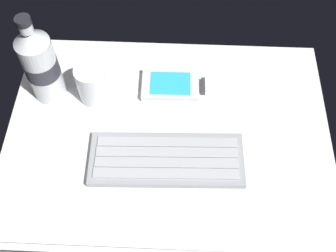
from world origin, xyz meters
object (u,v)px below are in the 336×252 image
Objects in this scene: keyboard at (166,159)px; juice_cup at (93,84)px; water_bottle at (40,64)px; handheld_device at (173,85)px.

keyboard is 3.45× the size of juice_cup.
handheld_device is at bearing 5.05° from water_bottle.
juice_cup is at bearing 136.22° from keyboard.
keyboard is 30.25cm from water_bottle.
juice_cup is 0.41× the size of water_bottle.
water_bottle is at bearing 148.35° from keyboard.
juice_cup reaches higher than handheld_device.
handheld_device is 16.72cm from juice_cup.
juice_cup is 10.78cm from water_bottle.
handheld_device is 0.62× the size of water_bottle.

